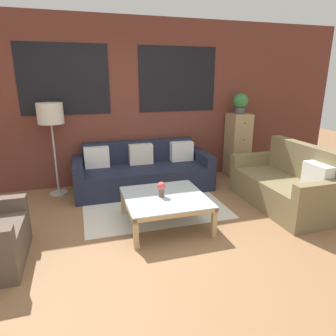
{
  "coord_description": "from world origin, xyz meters",
  "views": [
    {
      "loc": [
        -0.8,
        -2.82,
        1.83
      ],
      "look_at": [
        0.42,
        1.24,
        0.55
      ],
      "focal_mm": 32.0,
      "sensor_mm": 36.0,
      "label": 1
    }
  ],
  "objects_px": {
    "couch_dark": "(143,173)",
    "floor_lamp": "(51,117)",
    "settee_vintage": "(285,186)",
    "potted_plant": "(240,102)",
    "drawer_cabinet": "(238,145)",
    "flower_vase": "(161,188)",
    "coffee_table": "(165,200)"
  },
  "relations": [
    {
      "from": "settee_vintage",
      "to": "flower_vase",
      "type": "xyz_separation_m",
      "value": [
        -1.9,
        -0.05,
        0.19
      ]
    },
    {
      "from": "floor_lamp",
      "to": "potted_plant",
      "type": "xyz_separation_m",
      "value": [
        3.28,
        0.04,
        0.14
      ]
    },
    {
      "from": "couch_dark",
      "to": "floor_lamp",
      "type": "xyz_separation_m",
      "value": [
        -1.39,
        0.16,
        0.97
      ]
    },
    {
      "from": "potted_plant",
      "to": "coffee_table",
      "type": "bearing_deg",
      "value": -140.31
    },
    {
      "from": "settee_vintage",
      "to": "potted_plant",
      "type": "xyz_separation_m",
      "value": [
        0.05,
        1.52,
        1.09
      ]
    },
    {
      "from": "settee_vintage",
      "to": "drawer_cabinet",
      "type": "bearing_deg",
      "value": 88.11
    },
    {
      "from": "floor_lamp",
      "to": "drawer_cabinet",
      "type": "relative_size",
      "value": 1.23
    },
    {
      "from": "settee_vintage",
      "to": "potted_plant",
      "type": "height_order",
      "value": "potted_plant"
    },
    {
      "from": "floor_lamp",
      "to": "couch_dark",
      "type": "bearing_deg",
      "value": -6.75
    },
    {
      "from": "potted_plant",
      "to": "drawer_cabinet",
      "type": "bearing_deg",
      "value": -90.0
    },
    {
      "from": "drawer_cabinet",
      "to": "flower_vase",
      "type": "bearing_deg",
      "value": -141.01
    },
    {
      "from": "settee_vintage",
      "to": "couch_dark",
      "type": "bearing_deg",
      "value": 144.36
    },
    {
      "from": "coffee_table",
      "to": "couch_dark",
      "type": "bearing_deg",
      "value": 89.52
    },
    {
      "from": "coffee_table",
      "to": "floor_lamp",
      "type": "height_order",
      "value": "floor_lamp"
    },
    {
      "from": "drawer_cabinet",
      "to": "potted_plant",
      "type": "xyz_separation_m",
      "value": [
        0.0,
        0.0,
        0.8
      ]
    },
    {
      "from": "couch_dark",
      "to": "flower_vase",
      "type": "distance_m",
      "value": 1.39
    },
    {
      "from": "potted_plant",
      "to": "flower_vase",
      "type": "xyz_separation_m",
      "value": [
        -1.95,
        -1.58,
        -0.89
      ]
    },
    {
      "from": "drawer_cabinet",
      "to": "potted_plant",
      "type": "distance_m",
      "value": 0.8
    },
    {
      "from": "potted_plant",
      "to": "flower_vase",
      "type": "height_order",
      "value": "potted_plant"
    },
    {
      "from": "floor_lamp",
      "to": "settee_vintage",
      "type": "bearing_deg",
      "value": -24.69
    },
    {
      "from": "potted_plant",
      "to": "couch_dark",
      "type": "bearing_deg",
      "value": -173.87
    },
    {
      "from": "couch_dark",
      "to": "drawer_cabinet",
      "type": "distance_m",
      "value": 1.93
    },
    {
      "from": "couch_dark",
      "to": "drawer_cabinet",
      "type": "relative_size",
      "value": 1.9
    },
    {
      "from": "settee_vintage",
      "to": "floor_lamp",
      "type": "bearing_deg",
      "value": 155.31
    },
    {
      "from": "potted_plant",
      "to": "flower_vase",
      "type": "bearing_deg",
      "value": -141.01
    },
    {
      "from": "couch_dark",
      "to": "settee_vintage",
      "type": "bearing_deg",
      "value": -35.64
    },
    {
      "from": "couch_dark",
      "to": "drawer_cabinet",
      "type": "height_order",
      "value": "drawer_cabinet"
    },
    {
      "from": "couch_dark",
      "to": "coffee_table",
      "type": "height_order",
      "value": "couch_dark"
    },
    {
      "from": "floor_lamp",
      "to": "flower_vase",
      "type": "bearing_deg",
      "value": -49.16
    },
    {
      "from": "floor_lamp",
      "to": "potted_plant",
      "type": "bearing_deg",
      "value": 0.68
    },
    {
      "from": "couch_dark",
      "to": "flower_vase",
      "type": "relative_size",
      "value": 11.59
    },
    {
      "from": "drawer_cabinet",
      "to": "couch_dark",
      "type": "bearing_deg",
      "value": -173.87
    }
  ]
}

